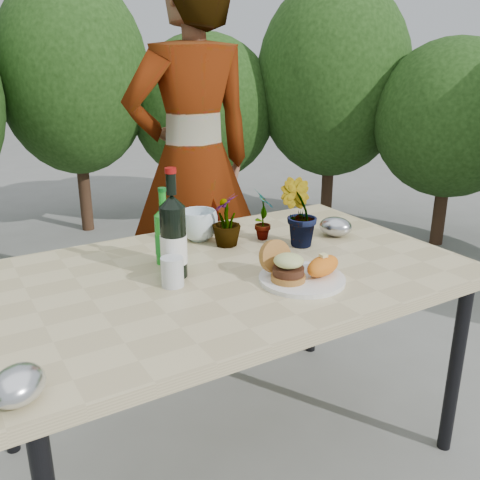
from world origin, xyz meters
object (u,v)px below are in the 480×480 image
patio_table (228,285)px  dinner_plate (302,279)px  wine_bottle (173,238)px  person (193,163)px

patio_table → dinner_plate: 0.27m
patio_table → wine_bottle: bearing=167.3°
patio_table → wine_bottle: 0.26m
patio_table → person: 0.97m
patio_table → dinner_plate: (0.16, -0.21, 0.06)m
wine_bottle → person: 0.97m
patio_table → wine_bottle: (-0.18, 0.04, 0.19)m
person → patio_table: bearing=71.4°
patio_table → wine_bottle: wine_bottle is taller
wine_bottle → person: person is taller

